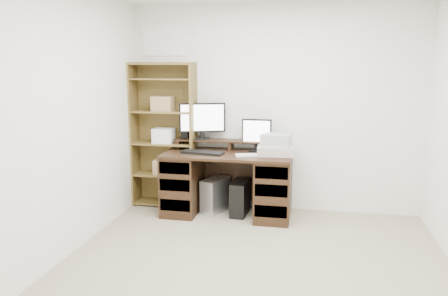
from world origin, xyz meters
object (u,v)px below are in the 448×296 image
(tower_black, at_px, (240,198))
(monitor_wide, at_px, (202,119))
(monitor_small, at_px, (257,134))
(bookshelf, at_px, (164,134))
(tower_silver, at_px, (215,195))
(printer, at_px, (276,150))
(desk, at_px, (228,183))

(tower_black, bearing_deg, monitor_wide, 163.40)
(monitor_wide, height_order, monitor_small, monitor_wide)
(monitor_wide, xyz_separation_m, bookshelf, (-0.50, 0.01, -0.20))
(tower_silver, bearing_deg, printer, 16.31)
(printer, bearing_deg, tower_silver, 172.33)
(printer, relative_size, tower_black, 0.99)
(printer, bearing_deg, desk, 176.58)
(desk, distance_m, printer, 0.70)
(tower_black, relative_size, bookshelf, 0.23)
(bookshelf, bearing_deg, tower_silver, -13.08)
(tower_silver, relative_size, bookshelf, 0.23)
(monitor_wide, xyz_separation_m, tower_black, (0.50, -0.18, -0.91))
(monitor_wide, relative_size, printer, 1.31)
(monitor_small, xyz_separation_m, tower_black, (-0.17, -0.15, -0.76))
(printer, distance_m, bookshelf, 1.44)
(monitor_small, height_order, printer, monitor_small)
(monitor_wide, height_order, tower_silver, monitor_wide)
(monitor_small, xyz_separation_m, tower_silver, (-0.48, -0.12, -0.75))
(monitor_wide, bearing_deg, desk, -47.55)
(monitor_wide, bearing_deg, printer, -29.83)
(monitor_small, distance_m, tower_black, 0.79)
(tower_silver, bearing_deg, bookshelf, -173.05)
(monitor_wide, distance_m, monitor_small, 0.69)
(monitor_small, distance_m, printer, 0.34)
(tower_silver, bearing_deg, monitor_small, 34.21)
(desk, bearing_deg, monitor_small, 28.54)
(monitor_small, relative_size, printer, 0.93)
(monitor_wide, height_order, tower_black, monitor_wide)
(monitor_wide, relative_size, tower_silver, 1.31)
(desk, relative_size, bookshelf, 0.83)
(desk, distance_m, bookshelf, 1.02)
(desk, relative_size, tower_black, 3.59)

